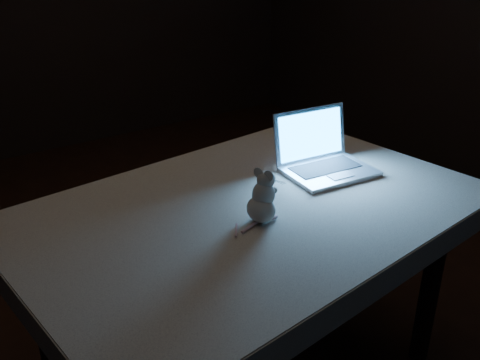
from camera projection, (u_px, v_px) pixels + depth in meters
floor at (221, 288)px, 2.81m from camera, size 5.00×5.00×0.00m
table at (251, 300)px, 2.07m from camera, size 1.63×1.14×0.82m
tablecloth at (271, 219)px, 1.89m from camera, size 1.73×1.23×0.10m
laptop at (331, 147)px, 2.08m from camera, size 0.37×0.33×0.23m
plush_mouse at (261, 197)px, 1.74m from camera, size 0.16×0.16×0.18m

